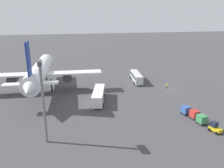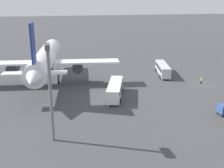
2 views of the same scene
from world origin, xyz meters
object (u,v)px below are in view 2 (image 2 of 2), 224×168
at_px(shuttle_bus_near, 163,68).
at_px(cargo_cart_blue, 223,109).
at_px(shuttle_bus_far, 115,89).
at_px(airplane, 45,59).
at_px(worker_person, 201,81).

bearing_deg(shuttle_bus_near, cargo_cart_blue, -167.32).
bearing_deg(shuttle_bus_far, shuttle_bus_near, -31.01).
relative_size(shuttle_bus_near, shuttle_bus_far, 0.99).
bearing_deg(cargo_cart_blue, airplane, 49.23).
relative_size(shuttle_bus_near, worker_person, 7.37).
relative_size(shuttle_bus_far, cargo_cart_blue, 6.27).
height_order(airplane, cargo_cart_blue, airplane).
height_order(airplane, shuttle_bus_far, airplane).
xyz_separation_m(worker_person, cargo_cart_blue, (-19.60, 6.27, 0.32)).
height_order(shuttle_bus_near, shuttle_bus_far, shuttle_bus_far).
bearing_deg(worker_person, airplane, 76.96).
xyz_separation_m(shuttle_bus_far, cargo_cart_blue, (-14.44, -18.06, -0.77)).
bearing_deg(shuttle_bus_near, worker_person, -136.32).
xyz_separation_m(shuttle_bus_near, shuttle_bus_far, (-15.78, 17.84, 0.03)).
xyz_separation_m(shuttle_bus_near, worker_person, (-10.62, -6.49, -1.06)).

